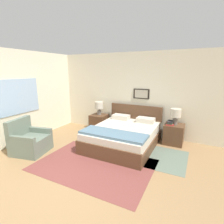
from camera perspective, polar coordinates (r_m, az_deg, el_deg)
The scene contains 14 objects.
ground_plane at distance 3.46m, azimuth -15.35°, elevation -23.35°, with size 16.00×16.00×0.00m, color #99754C.
wall_back at distance 5.69m, azimuth 6.48°, elevation 5.85°, with size 7.49×0.09×2.60m.
wall_left at distance 5.83m, azimuth -24.57°, elevation 4.91°, with size 0.08×5.67×2.60m.
area_rug_main at distance 4.07m, azimuth -5.91°, elevation -16.73°, with size 2.52×1.72×0.01m.
area_rug_bedside at distance 4.48m, azimuth 16.90°, elevation -14.29°, with size 0.98×1.23×0.01m.
bed at distance 4.89m, azimuth 3.74°, elevation -7.68°, with size 1.68×2.04×0.97m.
armchair at distance 4.96m, azimuth -25.33°, elevation -8.68°, with size 0.91×0.92×0.87m.
nightstand_near_window at distance 6.05m, azimuth -4.25°, elevation -3.50°, with size 0.52×0.54×0.57m.
nightstand_by_door at distance 5.29m, azimuth 19.51°, elevation -6.80°, with size 0.52×0.54×0.57m.
table_lamp_near_window at distance 5.93m, azimuth -4.25°, elevation 1.95°, with size 0.29×0.29×0.45m.
table_lamp_by_door at distance 5.15m, azimuth 20.06°, elevation -0.61°, with size 0.29×0.29×0.45m.
book_thick_bottom at distance 5.17m, azimuth 18.40°, elevation -3.73°, with size 0.23×0.30×0.03m.
book_hardcover_middle at distance 5.16m, azimuth 18.43°, elevation -3.36°, with size 0.16×0.21×0.04m.
book_novel_upper at distance 5.15m, azimuth 18.46°, elevation -2.97°, with size 0.16×0.28×0.03m.
Camera 1 is at (1.94, -2.00, 2.04)m, focal length 28.00 mm.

